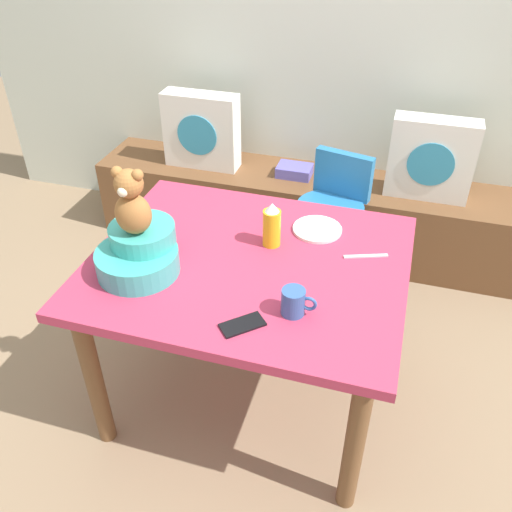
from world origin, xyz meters
The scene contains 15 objects.
ground_plane centered at (0.00, 0.00, 0.00)m, with size 8.00×8.00×0.00m, color #8C7256.
back_wall centered at (0.00, 1.51, 1.30)m, with size 4.40×0.10×2.60m, color silver.
window_bench centered at (0.00, 1.24, 0.23)m, with size 2.60×0.44×0.46m, color brown.
pillow_floral_left centered at (-0.67, 1.22, 0.68)m, with size 0.44×0.15×0.44m.
pillow_floral_right centered at (0.64, 1.22, 0.68)m, with size 0.44×0.15×0.44m.
book_stack centered at (-0.11, 1.24, 0.49)m, with size 0.20×0.14×0.06m, color #625DBF.
dining_table centered at (0.00, 0.00, 0.64)m, with size 1.18×0.98×0.74m.
highchair centered at (0.19, 0.80, 0.52)m, with size 0.39×0.50×0.79m.
infant_seat_teal centered at (-0.36, -0.16, 0.81)m, with size 0.30×0.33×0.16m.
teddy_bear centered at (-0.36, -0.16, 1.02)m, with size 0.13×0.12×0.25m.
ketchup_bottle centered at (0.05, 0.13, 0.83)m, with size 0.07×0.07×0.18m.
coffee_mug centered at (0.23, -0.24, 0.79)m, with size 0.12×0.08×0.09m.
dinner_plate_near centered at (0.21, 0.28, 0.75)m, with size 0.20×0.20×0.01m, color white.
cell_phone centered at (0.09, -0.35, 0.74)m, with size 0.07×0.14×0.01m, color black.
table_fork centered at (0.42, 0.15, 0.74)m, with size 0.02×0.17×0.01m, color silver.
Camera 1 is at (0.50, -1.57, 1.96)m, focal length 38.11 mm.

